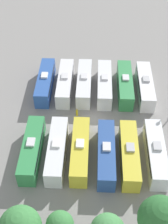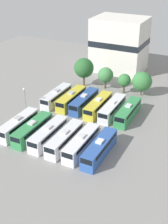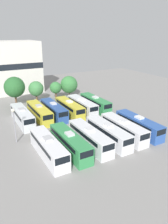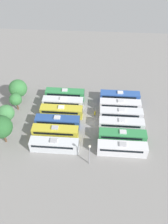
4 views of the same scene
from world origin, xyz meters
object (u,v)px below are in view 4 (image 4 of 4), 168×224
bus_8 (58,122)px  bus_6 (54,145)px  bus_9 (61,111)px  tree_3 (18,88)px  tree_0 (1,127)px  bus_2 (121,125)px  bus_1 (122,136)px  tree_1 (6,113)px  bus_4 (120,105)px  light_pole (89,151)px  bus_7 (55,132)px  bus_0 (122,148)px  tree_2 (16,100)px  bus_5 (120,97)px  bus_11 (65,94)px  worker_person (95,113)px  bus_3 (121,114)px  bus_10 (63,103)px

bus_8 → bus_6: bearing=-176.7°
bus_9 → tree_3: size_ratio=1.76×
tree_0 → bus_8: bearing=-63.3°
bus_2 → bus_1: bearing=-179.6°
bus_9 → tree_1: (-3.92, 13.53, 2.20)m
bus_4 → tree_0: size_ratio=1.42×
light_pole → bus_8: bearing=39.1°
bus_4 → bus_7: (-11.14, 16.45, 0.00)m
bus_8 → tree_0: bearing=116.7°
bus_0 → bus_9: bearing=54.2°
bus_1 → tree_2: (9.42, 28.88, 1.93)m
bus_7 → tree_3: 19.17m
bus_4 → bus_5: 3.80m
bus_0 → bus_11: 24.58m
bus_9 → light_pole: (-14.84, -8.39, 2.86)m
bus_0 → tree_2: 31.58m
tree_2 → bus_6: bearing=-135.8°
bus_7 → bus_11: size_ratio=1.00×
bus_11 → bus_4: bearing=-103.1°
bus_5 → bus_9: (-7.47, 16.10, 0.00)m
bus_7 → tree_2: size_ratio=2.13×
bus_0 → tree_3: tree_3 is taller
worker_person → bus_3: bearing=-98.0°
bus_4 → worker_person: bus_4 is taller
tree_1 → tree_2: size_ratio=1.12×
bus_9 → tree_2: size_ratio=2.13×
bus_9 → tree_3: (6.38, 13.49, 2.22)m
bus_4 → bus_1: bearing=180.0°
bus_0 → tree_0: (1.41, 28.21, 3.61)m
bus_5 → bus_11: bearing=90.2°
bus_10 → bus_7: bearing=178.3°
bus_8 → bus_1: bearing=-102.7°
bus_9 → bus_11: (7.41, 0.05, 0.00)m
bus_10 → tree_0: bearing=137.7°
bus_3 → bus_10: (3.51, 16.21, 0.00)m
bus_0 → light_pole: bearing=115.0°
bus_4 → bus_3: bearing=-178.6°
bus_0 → bus_8: same height
bus_2 → tree_0: size_ratio=1.42×
bus_2 → bus_6: (-7.70, 16.00, 0.00)m
bus_8 → worker_person: bus_8 is taller
bus_6 → light_pole: size_ratio=1.75×
bus_1 → bus_8: 16.87m
bus_4 → worker_person: 7.45m
bus_8 → tree_3: 16.80m
bus_3 → bus_9: (-0.05, 16.11, 0.00)m
bus_10 → tree_0: size_ratio=1.42×
bus_9 → light_pole: size_ratio=1.75×
bus_3 → bus_7: (-7.52, 16.54, 0.00)m
bus_2 → bus_9: (3.79, 15.99, 0.00)m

